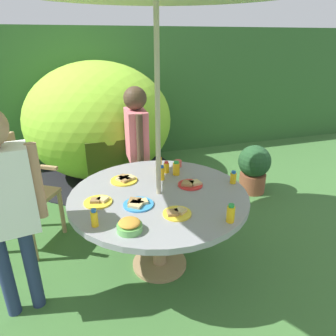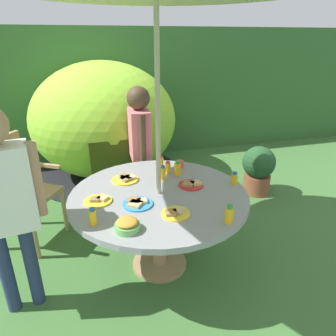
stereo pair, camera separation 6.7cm
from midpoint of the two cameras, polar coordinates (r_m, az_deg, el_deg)
ground_plane at (r=2.73m, az=-0.81°, el=-17.59°), size 10.00×10.00×0.02m
hedge_backdrop at (r=5.11m, az=-9.96°, el=13.60°), size 9.00×0.70×1.93m
garden_table at (r=2.39m, az=-0.89°, el=-6.63°), size 1.36×1.36×0.68m
wooden_chair at (r=3.03m, az=-25.60°, el=-2.90°), size 0.62×0.64×0.99m
dome_tent at (r=4.25m, az=-11.30°, el=8.72°), size 2.03×2.03×1.51m
potted_plant at (r=3.86m, az=16.88°, el=-0.08°), size 0.39×0.39×0.59m
child_in_pink_shirt at (r=3.15m, az=-4.69°, el=6.15°), size 0.23×0.45×1.34m
child_in_white_shirt at (r=2.10m, az=-27.87°, el=-3.66°), size 0.48×0.26×1.44m
snack_bowl at (r=1.92m, az=-6.59°, el=-10.48°), size 0.16×0.16×0.08m
plate_mid_right at (r=2.46m, az=5.11°, el=-3.06°), size 0.20×0.20×0.03m
plate_near_left at (r=2.56m, az=-7.16°, el=-2.01°), size 0.22×0.22×0.03m
plate_far_left at (r=2.27m, az=-11.99°, el=-5.89°), size 0.20×0.20×0.03m
plate_far_right at (r=2.07m, az=2.34°, el=-8.37°), size 0.19×0.19×0.03m
plate_front_edge at (r=2.19m, az=-4.87°, el=-6.52°), size 0.22×0.22×0.03m
juice_bottle_near_right at (r=1.99m, az=-12.85°, el=-8.86°), size 0.04×0.04×0.12m
juice_bottle_center_front at (r=2.75m, az=-0.66°, el=1.02°), size 0.05×0.05×0.12m
juice_bottle_center_back at (r=2.53m, az=12.96°, el=-1.91°), size 0.05×0.05×0.10m
juice_bottle_mid_left at (r=2.67m, az=0.69°, el=0.12°), size 0.05×0.05×0.10m
juice_bottle_back_edge at (r=2.63m, az=2.53°, el=-0.10°), size 0.06×0.06×0.12m
juice_bottle_spot_a at (r=2.53m, az=-0.20°, el=-0.95°), size 0.05×0.05×0.13m
juice_bottle_spot_b at (r=2.00m, az=12.22°, el=-8.48°), size 0.05×0.05×0.13m
cup_near at (r=2.80m, az=2.91°, el=0.81°), size 0.07×0.07×0.06m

